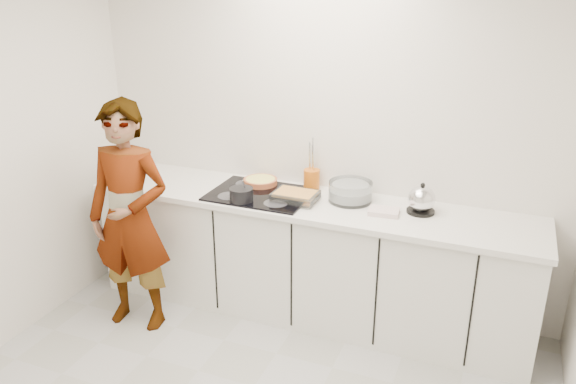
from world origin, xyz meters
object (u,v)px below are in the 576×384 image
at_px(baking_dish, 295,195).
at_px(saucepan, 241,194).
at_px(utensil_crock, 312,179).
at_px(mixing_bowl, 350,192).
at_px(kettle, 421,200).
at_px(hob, 261,194).
at_px(tart_dish, 260,181).
at_px(cook, 130,218).

bearing_deg(baking_dish, saucepan, -155.91).
bearing_deg(baking_dish, utensil_crock, 86.27).
height_order(mixing_bowl, kettle, kettle).
distance_m(saucepan, utensil_crock, 0.57).
xyz_separation_m(hob, kettle, (1.14, 0.10, 0.08)).
bearing_deg(baking_dish, hob, 174.11).
bearing_deg(hob, utensil_crock, 40.20).
distance_m(tart_dish, kettle, 1.22).
relative_size(baking_dish, kettle, 1.28).
height_order(hob, baking_dish, baking_dish).
bearing_deg(tart_dish, baking_dish, -28.93).
distance_m(mixing_bowl, utensil_crock, 0.36).
relative_size(hob, tart_dish, 2.70).
bearing_deg(utensil_crock, hob, -139.80).
distance_m(baking_dish, kettle, 0.86).
relative_size(hob, cook, 0.43).
xyz_separation_m(hob, cook, (-0.75, -0.55, -0.09)).
xyz_separation_m(tart_dish, kettle, (1.22, -0.07, 0.05)).
xyz_separation_m(mixing_bowl, kettle, (0.50, -0.02, 0.02)).
bearing_deg(kettle, baking_dish, -171.24).
distance_m(saucepan, mixing_bowl, 0.77).
height_order(mixing_bowl, utensil_crock, utensil_crock).
height_order(tart_dish, utensil_crock, utensil_crock).
relative_size(tart_dish, baking_dish, 0.86).
bearing_deg(hob, cook, -143.49).
relative_size(tart_dish, mixing_bowl, 0.72).
distance_m(kettle, utensil_crock, 0.85).
bearing_deg(tart_dish, saucepan, -87.33).
height_order(hob, tart_dish, tart_dish).
height_order(hob, cook, cook).
relative_size(utensil_crock, cook, 0.09).
relative_size(saucepan, mixing_bowl, 0.56).
height_order(baking_dish, kettle, kettle).
bearing_deg(hob, mixing_bowl, 11.25).
bearing_deg(baking_dish, cook, -153.06).
bearing_deg(utensil_crock, baking_dish, -93.73).
relative_size(baking_dish, mixing_bowl, 0.84).
height_order(tart_dish, baking_dish, baking_dish).
bearing_deg(mixing_bowl, hob, -168.75).
relative_size(mixing_bowl, cook, 0.22).
bearing_deg(hob, baking_dish, -5.89).
xyz_separation_m(hob, baking_dish, (0.28, -0.03, 0.04)).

